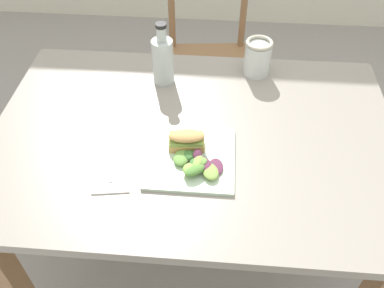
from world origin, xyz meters
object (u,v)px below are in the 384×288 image
at_px(dining_table, 193,164).
at_px(fork_on_napkin, 114,152).
at_px(bottle_cold_brew, 163,63).
at_px(mason_jar_iced_tea, 257,59).
at_px(sandwich_half_front, 186,140).
at_px(plate_lunch, 191,158).
at_px(chair_wooden_far, 208,61).

distance_m(dining_table, fork_on_napkin, 0.27).
height_order(fork_on_napkin, bottle_cold_brew, bottle_cold_brew).
distance_m(dining_table, mason_jar_iced_tea, 0.42).
xyz_separation_m(dining_table, sandwich_half_front, (-0.01, -0.06, 0.17)).
bearing_deg(dining_table, bottle_cold_brew, 115.64).
bearing_deg(plate_lunch, mason_jar_iced_tea, 65.86).
xyz_separation_m(chair_wooden_far, bottle_cold_brew, (-0.13, -0.56, 0.37)).
xyz_separation_m(bottle_cold_brew, mason_jar_iced_tea, (0.31, 0.07, -0.02)).
bearing_deg(sandwich_half_front, chair_wooden_far, 88.57).
relative_size(chair_wooden_far, plate_lunch, 3.60).
relative_size(fork_on_napkin, bottle_cold_brew, 0.87).
distance_m(plate_lunch, fork_on_napkin, 0.22).
distance_m(plate_lunch, bottle_cold_brew, 0.38).
bearing_deg(bottle_cold_brew, dining_table, -64.36).
relative_size(fork_on_napkin, mason_jar_iced_tea, 1.51).
relative_size(bottle_cold_brew, mason_jar_iced_tea, 1.73).
xyz_separation_m(sandwich_half_front, mason_jar_iced_tea, (0.20, 0.39, 0.02)).
height_order(plate_lunch, fork_on_napkin, plate_lunch).
height_order(plate_lunch, sandwich_half_front, sandwich_half_front).
bearing_deg(mason_jar_iced_tea, chair_wooden_far, 110.71).
height_order(dining_table, sandwich_half_front, sandwich_half_front).
height_order(sandwich_half_front, fork_on_napkin, sandwich_half_front).
height_order(chair_wooden_far, fork_on_napkin, chair_wooden_far).
xyz_separation_m(dining_table, chair_wooden_far, (0.01, 0.80, -0.16)).
relative_size(dining_table, chair_wooden_far, 1.38).
bearing_deg(plate_lunch, dining_table, 90.47).
height_order(chair_wooden_far, sandwich_half_front, chair_wooden_far).
height_order(chair_wooden_far, bottle_cold_brew, bottle_cold_brew).
bearing_deg(mason_jar_iced_tea, sandwich_half_front, -117.96).
relative_size(dining_table, plate_lunch, 4.96).
relative_size(dining_table, sandwich_half_front, 11.47).
bearing_deg(dining_table, mason_jar_iced_tea, 59.30).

